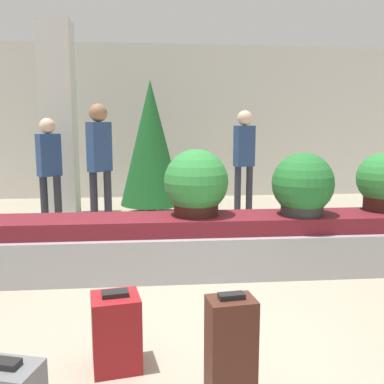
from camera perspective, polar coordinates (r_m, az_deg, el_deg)
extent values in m
plane|color=#9E937F|center=(3.17, 2.76, -19.97)|extent=(18.00, 18.00, 0.00)
cube|color=beige|center=(9.21, -2.82, 9.30)|extent=(18.00, 0.06, 3.20)
cube|color=#9E9EA3|center=(4.53, 0.00, -7.96)|extent=(6.05, 0.75, 0.44)
cube|color=maroon|center=(4.45, 0.00, -4.24)|extent=(5.81, 0.59, 0.17)
cube|color=silver|center=(7.50, -17.29, 9.02)|extent=(0.52, 0.52, 3.20)
cube|color=#472319|center=(2.51, 5.18, -20.40)|extent=(0.28, 0.22, 0.61)
cube|color=black|center=(2.37, 5.29, -13.65)|extent=(0.15, 0.08, 0.03)
cube|color=maroon|center=(2.88, -10.07, -17.90)|extent=(0.34, 0.32, 0.48)
cube|color=black|center=(2.77, -10.21, -13.19)|extent=(0.18, 0.12, 0.03)
cylinder|color=#2D2D2D|center=(4.62, 14.44, -2.00)|extent=(0.44, 0.44, 0.15)
sphere|color=#236B2D|center=(4.58, 14.56, 1.12)|extent=(0.64, 0.64, 0.64)
cylinder|color=#381914|center=(5.15, 23.92, -1.13)|extent=(0.38, 0.38, 0.20)
sphere|color=#2D7F38|center=(5.12, 24.10, 1.67)|extent=(0.56, 0.56, 0.56)
cylinder|color=#381914|center=(4.46, 0.55, -2.00)|extent=(0.46, 0.46, 0.17)
sphere|color=#2D7F38|center=(4.42, 0.56, 1.42)|extent=(0.67, 0.67, 0.67)
cylinder|color=#282833|center=(6.33, -12.93, -1.27)|extent=(0.11, 0.11, 0.88)
cylinder|color=#282833|center=(6.30, -11.13, -1.25)|extent=(0.11, 0.11, 0.88)
cube|color=navy|center=(6.23, -12.27, 5.90)|extent=(0.36, 0.35, 0.70)
sphere|color=#936B4C|center=(6.22, -12.41, 10.29)|extent=(0.26, 0.26, 0.26)
cylinder|color=#282833|center=(6.77, -19.09, -1.29)|extent=(0.11, 0.11, 0.79)
cylinder|color=#282833|center=(6.72, -17.43, -1.27)|extent=(0.11, 0.11, 0.79)
cube|color=navy|center=(6.66, -18.56, 4.69)|extent=(0.36, 0.34, 0.62)
sphere|color=beige|center=(6.65, -18.74, 8.36)|extent=(0.23, 0.23, 0.23)
cylinder|color=#282833|center=(7.26, 6.10, 0.08)|extent=(0.11, 0.11, 0.85)
cylinder|color=#282833|center=(7.31, 7.63, 0.11)|extent=(0.11, 0.11, 0.85)
cube|color=navy|center=(7.21, 6.98, 6.10)|extent=(0.36, 0.27, 0.67)
sphere|color=beige|center=(7.20, 7.05, 9.77)|extent=(0.25, 0.25, 0.25)
cylinder|color=#4C331E|center=(7.48, -5.38, -2.27)|extent=(0.16, 0.16, 0.18)
cone|color=#195623|center=(7.34, -5.51, 6.52)|extent=(1.06, 1.06, 2.11)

